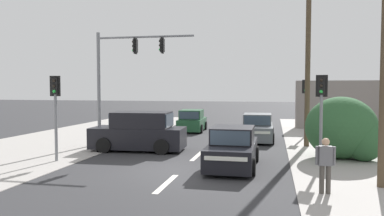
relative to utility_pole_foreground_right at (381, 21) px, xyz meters
name	(u,v)px	position (x,y,z in m)	size (l,w,h in m)	color
ground_plane	(181,170)	(-6.46, 1.05, -5.08)	(140.00, 140.00, 0.00)	#303033
lane_dash_near	(166,184)	(-6.46, -0.95, -5.07)	(0.20, 2.40, 0.01)	silver
lane_dash_mid	(197,156)	(-6.46, 4.05, -5.07)	(0.20, 2.40, 0.01)	silver
lane_dash_far	(214,141)	(-6.46, 9.05, -5.07)	(0.20, 2.40, 0.01)	silver
kerb_left_verge	(42,146)	(-14.96, 5.05, -5.07)	(8.00, 40.00, 0.02)	#A39E99
utility_pole_foreground_right	(381,21)	(0.00, 0.00, 0.00)	(3.78, 0.33, 9.43)	#4C3D2B
utility_pole_midground_right	(308,49)	(-1.42, 7.85, 0.00)	(1.80, 0.26, 9.67)	#4C3D2B
traffic_signal_mast	(121,67)	(-10.99, 6.24, -0.93)	(5.29, 0.46, 6.00)	slate
pedestal_signal_right_kerb	(321,105)	(-1.33, 2.77, -2.66)	(0.43, 0.31, 3.56)	slate
pedestal_signal_left_kerb	(55,104)	(-11.94, 1.56, -2.66)	(0.44, 0.30, 3.56)	slate
pedestal_signal_far_median	(306,98)	(-1.19, 11.71, -2.66)	(0.44, 0.31, 3.56)	slate
roadside_bush	(345,130)	(-0.13, 4.70, -3.81)	(3.16, 2.71, 2.69)	#2D5B33
shopfront_wall_far	(381,105)	(4.54, 17.05, -3.28)	(12.00, 1.00, 3.60)	gray
sedan_receding_far	(233,149)	(-4.66, 2.03, -4.37)	(1.90, 4.24, 1.56)	black
sedan_oncoming_mid	(257,129)	(-4.02, 9.59, -4.37)	(1.94, 4.26, 1.56)	slate
hatchback_kerbside_parked	(192,121)	(-8.72, 13.34, -4.37)	(1.91, 3.71, 1.53)	#235633
suv_oncoming_near	(139,133)	(-9.52, 4.87, -4.19)	(4.62, 2.24, 1.90)	black
pedestrian_at_kerb	(325,162)	(-1.66, -1.12, -4.15)	(0.56, 0.24, 1.63)	#47423D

